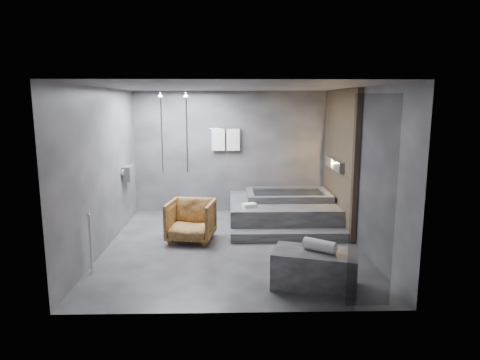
{
  "coord_description": "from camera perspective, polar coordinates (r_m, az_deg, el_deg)",
  "views": [
    {
      "loc": [
        -0.06,
        -7.37,
        2.55
      ],
      "look_at": [
        0.13,
        0.3,
        1.15
      ],
      "focal_mm": 32.0,
      "sensor_mm": 36.0,
      "label": 1
    }
  ],
  "objects": [
    {
      "name": "driftwood_chair",
      "position": [
        8.02,
        -6.55,
        -5.39
      ],
      "size": [
        0.94,
        0.96,
        0.76
      ],
      "primitive_type": "imported",
      "rotation": [
        0.0,
        0.0,
        -0.17
      ],
      "color": "#4E2F13",
      "rests_on": "ground"
    },
    {
      "name": "rolled_towel",
      "position": [
        6.07,
        10.58,
        -8.58
      ],
      "size": [
        0.47,
        0.41,
        0.17
      ],
      "primitive_type": "cylinder",
      "rotation": [
        0.0,
        1.57,
        -0.65
      ],
      "color": "white",
      "rests_on": "concrete_bench"
    },
    {
      "name": "room",
      "position": [
        7.67,
        2.02,
        4.23
      ],
      "size": [
        5.0,
        5.04,
        2.82
      ],
      "color": "#2B2B2D",
      "rests_on": "ground"
    },
    {
      "name": "deck_towel",
      "position": [
        8.48,
        1.24,
        -3.38
      ],
      "size": [
        0.31,
        0.27,
        0.07
      ],
      "primitive_type": "cube",
      "rotation": [
        0.0,
        0.0,
        0.33
      ],
      "color": "white",
      "rests_on": "tub_deck"
    },
    {
      "name": "tub_step",
      "position": [
        8.1,
        6.6,
        -7.38
      ],
      "size": [
        2.2,
        0.36,
        0.18
      ],
      "primitive_type": "cube",
      "color": "#303032",
      "rests_on": "ground"
    },
    {
      "name": "concrete_bench",
      "position": [
        6.17,
        9.93,
        -11.61
      ],
      "size": [
        1.28,
        0.94,
        0.52
      ],
      "primitive_type": "cube",
      "rotation": [
        0.0,
        0.0,
        -0.29
      ],
      "color": "#343437",
      "rests_on": "ground"
    },
    {
      "name": "tub_deck",
      "position": [
        9.18,
        5.61,
        -4.19
      ],
      "size": [
        2.2,
        2.0,
        0.5
      ],
      "primitive_type": "cube",
      "color": "#303032",
      "rests_on": "ground"
    }
  ]
}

